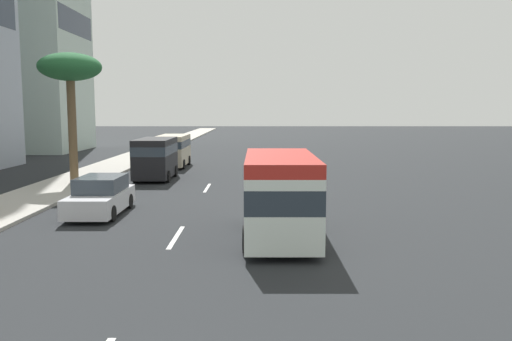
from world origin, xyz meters
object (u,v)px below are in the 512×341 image
Objects in this scene: car_second at (101,196)px; palm_tree at (70,71)px; minibus_lead at (280,193)px; van_fourth at (156,156)px; van_third at (173,149)px.

car_second is 0.61× the size of palm_tree.
palm_tree is (12.62, 11.40, 4.96)m from minibus_lead.
minibus_lead reaches higher than car_second.
van_fourth reaches higher than car_second.
minibus_lead reaches higher than van_third.
minibus_lead is at bearing 60.73° from car_second.
minibus_lead is at bearing 25.35° from van_fourth.
van_fourth is at bearing 25.35° from minibus_lead.
palm_tree is (-2.40, 4.28, 5.07)m from van_fourth.
van_third reaches higher than car_second.
van_fourth is 0.64× the size of palm_tree.
van_fourth is (10.92, -0.20, 0.71)m from car_second.
car_second is at bearing 60.73° from minibus_lead.
van_third is 0.70× the size of palm_tree.
van_third is (22.12, 7.17, -0.19)m from minibus_lead.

